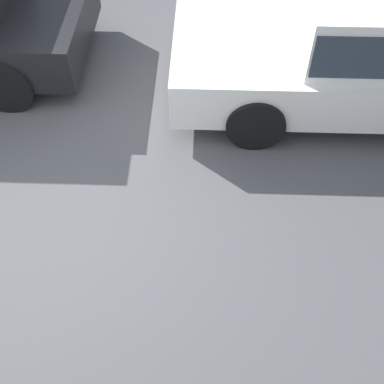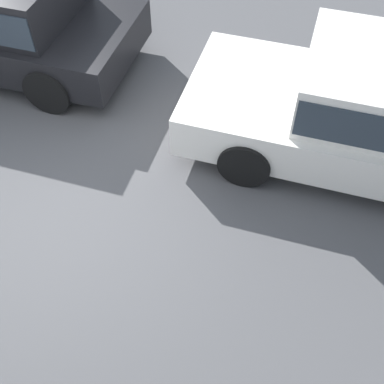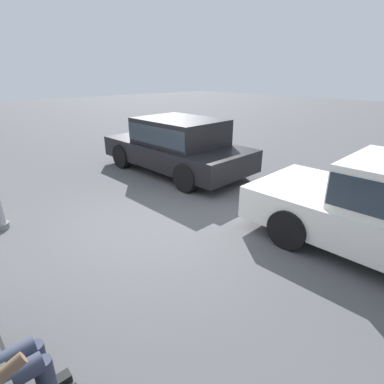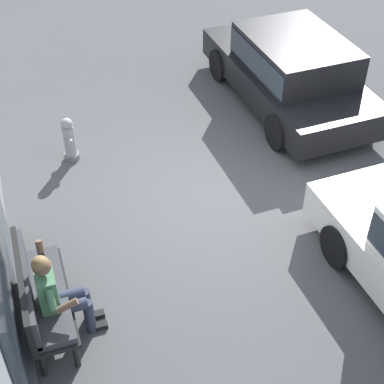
{
  "view_description": "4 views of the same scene",
  "coord_description": "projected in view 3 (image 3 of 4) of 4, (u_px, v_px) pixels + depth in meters",
  "views": [
    {
      "loc": [
        -1.47,
        2.6,
        3.74
      ],
      "look_at": [
        -1.3,
        0.4,
        1.0
      ],
      "focal_mm": 45.0,
      "sensor_mm": 36.0,
      "label": 1
    },
    {
      "loc": [
        -2.5,
        2.6,
        4.4
      ],
      "look_at": [
        -1.57,
        -0.04,
        0.94
      ],
      "focal_mm": 45.0,
      "sensor_mm": 36.0,
      "label": 2
    },
    {
      "loc": [
        -3.8,
        2.6,
        2.49
      ],
      "look_at": [
        -0.88,
        -0.04,
        0.92
      ],
      "focal_mm": 28.0,
      "sensor_mm": 36.0,
      "label": 3
    },
    {
      "loc": [
        -6.6,
        2.6,
        6.12
      ],
      "look_at": [
        -0.86,
        0.67,
        0.99
      ],
      "focal_mm": 55.0,
      "sensor_mm": 36.0,
      "label": 4
    }
  ],
  "objects": [
    {
      "name": "parked_car_mid",
      "position": [
        178.0,
        143.0,
        7.83
      ],
      "size": [
        4.25,
        2.07,
        1.41
      ],
      "color": "black",
      "rests_on": "ground_plane"
    },
    {
      "name": "ground_plane",
      "position": [
        156.0,
        228.0,
        5.16
      ],
      "size": [
        60.0,
        60.0,
        0.0
      ],
      "primitive_type": "plane",
      "color": "#4C4C4F"
    }
  ]
}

